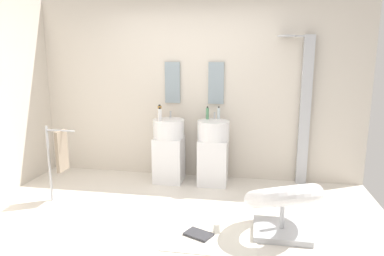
% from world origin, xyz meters
% --- Properties ---
extents(ground_plane, '(4.80, 3.60, 0.04)m').
position_xyz_m(ground_plane, '(0.00, 0.00, -0.02)').
color(ground_plane, silver).
extents(rear_partition, '(4.80, 0.10, 2.60)m').
position_xyz_m(rear_partition, '(0.00, 1.65, 1.30)').
color(rear_partition, beige).
rests_on(rear_partition, ground_plane).
extents(pedestal_sink_left, '(0.44, 0.44, 1.00)m').
position_xyz_m(pedestal_sink_left, '(-0.32, 1.31, 0.47)').
color(pedestal_sink_left, white).
rests_on(pedestal_sink_left, ground_plane).
extents(pedestal_sink_right, '(0.44, 0.44, 1.00)m').
position_xyz_m(pedestal_sink_right, '(0.32, 1.31, 0.47)').
color(pedestal_sink_right, white).
rests_on(pedestal_sink_right, ground_plane).
extents(vanity_mirror_left, '(0.22, 0.03, 0.59)m').
position_xyz_m(vanity_mirror_left, '(-0.32, 1.58, 1.40)').
color(vanity_mirror_left, '#8C9EA8').
extents(vanity_mirror_right, '(0.22, 0.03, 0.59)m').
position_xyz_m(vanity_mirror_right, '(0.32, 1.58, 1.40)').
color(vanity_mirror_right, '#8C9EA8').
extents(shower_column, '(0.49, 0.24, 2.05)m').
position_xyz_m(shower_column, '(1.53, 1.53, 1.08)').
color(shower_column, '#B7BABF').
rests_on(shower_column, ground_plane).
extents(lounge_chair, '(1.04, 1.04, 0.65)m').
position_xyz_m(lounge_chair, '(1.17, 0.01, 0.35)').
color(lounge_chair, '#B7BABF').
rests_on(lounge_chair, ground_plane).
extents(towel_rack, '(0.37, 0.22, 0.95)m').
position_xyz_m(towel_rack, '(-1.44, 0.36, 0.63)').
color(towel_rack, '#B7BABF').
rests_on(towel_rack, ground_plane).
extents(area_rug, '(0.90, 0.67, 0.01)m').
position_xyz_m(area_rug, '(0.47, -0.20, 0.01)').
color(area_rug, white).
rests_on(area_rug, ground_plane).
extents(magazine_charcoal, '(0.32, 0.27, 0.02)m').
position_xyz_m(magazine_charcoal, '(0.35, -0.20, 0.02)').
color(magazine_charcoal, '#38383D').
rests_on(magazine_charcoal, area_rug).
extents(coffee_mug, '(0.07, 0.07, 0.10)m').
position_xyz_m(coffee_mug, '(0.52, -0.11, 0.06)').
color(coffee_mug, white).
rests_on(coffee_mug, area_rug).
extents(soap_bottle_amber, '(0.06, 0.06, 0.20)m').
position_xyz_m(soap_bottle_amber, '(-0.45, 1.35, 1.00)').
color(soap_bottle_amber, '#C68C38').
rests_on(soap_bottle_amber, pedestal_sink_left).
extents(soap_bottle_green, '(0.04, 0.04, 0.18)m').
position_xyz_m(soap_bottle_green, '(0.22, 1.42, 0.99)').
color(soap_bottle_green, '#59996B').
rests_on(soap_bottle_green, pedestal_sink_right).
extents(soap_bottle_white, '(0.05, 0.05, 0.18)m').
position_xyz_m(soap_bottle_white, '(-0.41, 1.20, 0.99)').
color(soap_bottle_white, white).
rests_on(soap_bottle_white, pedestal_sink_left).
extents(soap_bottle_clear, '(0.04, 0.04, 0.18)m').
position_xyz_m(soap_bottle_clear, '(0.37, 1.46, 0.99)').
color(soap_bottle_clear, silver).
rests_on(soap_bottle_clear, pedestal_sink_right).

